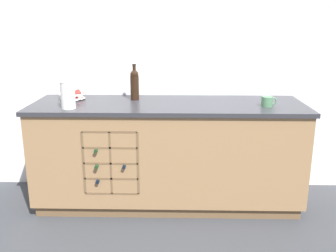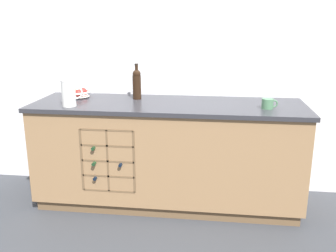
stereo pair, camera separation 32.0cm
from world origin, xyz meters
name	(u,v)px [view 1 (the left image)]	position (x,y,z in m)	size (l,w,h in m)	color
ground_plane	(168,201)	(0.00, 0.00, 0.00)	(14.00, 14.00, 0.00)	#383A3F
back_wall	(169,55)	(0.00, 0.40, 1.27)	(4.65, 0.06, 2.55)	white
kitchen_island	(168,153)	(0.00, 0.00, 0.46)	(2.29, 0.73, 0.91)	brown
fruit_bowl	(73,95)	(-0.84, 0.15, 0.94)	(0.24, 0.24, 0.08)	silver
white_pitcher	(68,95)	(-0.78, -0.21, 1.02)	(0.18, 0.12, 0.21)	white
ceramic_mug	(267,101)	(0.81, -0.10, 0.95)	(0.13, 0.09, 0.08)	#4C7A56
standing_wine_bottle	(135,84)	(-0.29, 0.14, 1.05)	(0.08, 0.08, 0.31)	black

